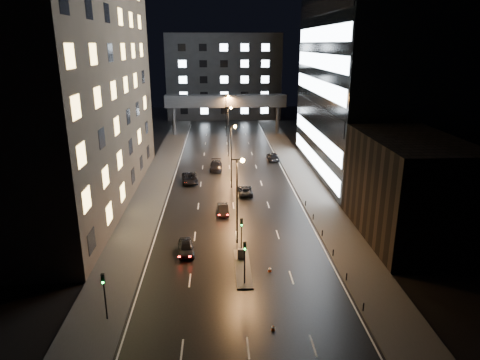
{
  "coord_description": "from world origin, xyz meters",
  "views": [
    {
      "loc": [
        -2.01,
        -36.96,
        22.05
      ],
      "look_at": [
        0.92,
        19.42,
        4.0
      ],
      "focal_mm": 32.0,
      "sensor_mm": 36.0,
      "label": 1
    }
  ],
  "objects_px": {
    "car_toward_a": "(245,190)",
    "car_toward_b": "(273,157)",
    "car_away_a": "(186,248)",
    "car_away_c": "(190,178)",
    "utility_cabinet": "(241,254)",
    "car_away_b": "(223,210)",
    "car_away_d": "(216,166)"
  },
  "relations": [
    {
      "from": "car_toward_a",
      "to": "car_toward_b",
      "type": "xyz_separation_m",
      "value": [
        6.73,
        19.83,
        0.11
      ]
    },
    {
      "from": "car_away_a",
      "to": "car_away_c",
      "type": "bearing_deg",
      "value": 85.44
    },
    {
      "from": "car_away_c",
      "to": "car_toward_b",
      "type": "bearing_deg",
      "value": 34.23
    },
    {
      "from": "car_toward_a",
      "to": "utility_cabinet",
      "type": "height_order",
      "value": "car_toward_a"
    },
    {
      "from": "car_away_a",
      "to": "car_toward_b",
      "type": "distance_m",
      "value": 41.42
    },
    {
      "from": "car_away_a",
      "to": "utility_cabinet",
      "type": "bearing_deg",
      "value": -23.23
    },
    {
      "from": "car_toward_a",
      "to": "car_toward_b",
      "type": "bearing_deg",
      "value": -108.57
    },
    {
      "from": "car_away_c",
      "to": "car_away_a",
      "type": "bearing_deg",
      "value": -94.3
    },
    {
      "from": "car_toward_b",
      "to": "utility_cabinet",
      "type": "bearing_deg",
      "value": 77.69
    },
    {
      "from": "car_toward_a",
      "to": "car_away_b",
      "type": "bearing_deg",
      "value": 65.77
    },
    {
      "from": "car_away_a",
      "to": "car_away_c",
      "type": "height_order",
      "value": "car_away_c"
    },
    {
      "from": "car_toward_b",
      "to": "utility_cabinet",
      "type": "xyz_separation_m",
      "value": [
        -8.48,
        -40.55,
        -0.04
      ]
    },
    {
      "from": "car_away_d",
      "to": "car_toward_b",
      "type": "bearing_deg",
      "value": 30.25
    },
    {
      "from": "car_away_d",
      "to": "utility_cabinet",
      "type": "height_order",
      "value": "car_away_d"
    },
    {
      "from": "car_away_a",
      "to": "car_away_c",
      "type": "xyz_separation_m",
      "value": [
        -1.09,
        25.29,
        0.04
      ]
    },
    {
      "from": "car_away_b",
      "to": "car_away_c",
      "type": "distance_m",
      "value": 15.0
    },
    {
      "from": "car_away_a",
      "to": "utility_cabinet",
      "type": "relative_size",
      "value": 3.75
    },
    {
      "from": "car_away_a",
      "to": "car_away_d",
      "type": "relative_size",
      "value": 0.8
    },
    {
      "from": "car_away_d",
      "to": "car_away_a",
      "type": "bearing_deg",
      "value": -94.18
    },
    {
      "from": "car_away_c",
      "to": "utility_cabinet",
      "type": "height_order",
      "value": "car_away_c"
    },
    {
      "from": "car_away_a",
      "to": "car_away_c",
      "type": "relative_size",
      "value": 0.78
    },
    {
      "from": "car_away_a",
      "to": "car_away_d",
      "type": "xyz_separation_m",
      "value": [
        3.25,
        32.65,
        0.05
      ]
    },
    {
      "from": "car_away_d",
      "to": "car_toward_b",
      "type": "xyz_separation_m",
      "value": [
        11.22,
        6.15,
        -0.02
      ]
    },
    {
      "from": "car_toward_a",
      "to": "car_toward_b",
      "type": "relative_size",
      "value": 0.89
    },
    {
      "from": "car_away_b",
      "to": "car_away_c",
      "type": "xyz_separation_m",
      "value": [
        -5.33,
        14.02,
        0.11
      ]
    },
    {
      "from": "car_toward_a",
      "to": "utility_cabinet",
      "type": "relative_size",
      "value": 4.09
    },
    {
      "from": "car_away_d",
      "to": "car_toward_a",
      "type": "bearing_deg",
      "value": -70.32
    },
    {
      "from": "car_away_c",
      "to": "car_toward_a",
      "type": "xyz_separation_m",
      "value": [
        8.83,
        -6.31,
        -0.12
      ]
    },
    {
      "from": "utility_cabinet",
      "to": "car_away_d",
      "type": "bearing_deg",
      "value": 104.42
    },
    {
      "from": "car_away_b",
      "to": "car_toward_b",
      "type": "xyz_separation_m",
      "value": [
        10.23,
        27.54,
        0.11
      ]
    },
    {
      "from": "car_toward_a",
      "to": "car_away_c",
      "type": "bearing_deg",
      "value": -35.38
    },
    {
      "from": "car_away_b",
      "to": "car_away_d",
      "type": "relative_size",
      "value": 0.74
    }
  ]
}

